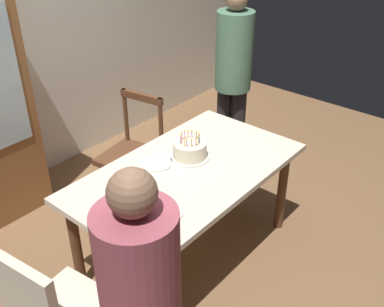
# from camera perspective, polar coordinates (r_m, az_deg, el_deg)

# --- Properties ---
(ground) EXTENTS (6.40, 6.40, 0.00)m
(ground) POSITION_cam_1_polar(r_m,az_deg,el_deg) (3.53, -0.53, -12.31)
(ground) COLOR brown
(back_wall) EXTENTS (6.40, 0.10, 2.60)m
(back_wall) POSITION_cam_1_polar(r_m,az_deg,el_deg) (4.17, -20.95, 13.49)
(back_wall) COLOR silver
(back_wall) RESTS_ON ground
(dining_table) EXTENTS (1.62, 0.91, 0.75)m
(dining_table) POSITION_cam_1_polar(r_m,az_deg,el_deg) (3.11, -0.59, -3.40)
(dining_table) COLOR beige
(dining_table) RESTS_ON ground
(birthday_cake) EXTENTS (0.28, 0.28, 0.19)m
(birthday_cake) POSITION_cam_1_polar(r_m,az_deg,el_deg) (3.15, -0.27, 0.41)
(birthday_cake) COLOR silver
(birthday_cake) RESTS_ON dining_table
(plate_near_celebrant) EXTENTS (0.22, 0.22, 0.01)m
(plate_near_celebrant) POSITION_cam_1_polar(r_m,az_deg,el_deg) (2.67, -3.46, -7.41)
(plate_near_celebrant) COLOR silver
(plate_near_celebrant) RESTS_ON dining_table
(plate_far_side) EXTENTS (0.22, 0.22, 0.01)m
(plate_far_side) POSITION_cam_1_polar(r_m,az_deg,el_deg) (3.12, -4.45, -1.18)
(plate_far_side) COLOR silver
(plate_far_side) RESTS_ON dining_table
(fork_near_celebrant) EXTENTS (0.18, 0.04, 0.01)m
(fork_near_celebrant) POSITION_cam_1_polar(r_m,az_deg,el_deg) (2.59, -6.05, -9.04)
(fork_near_celebrant) COLOR silver
(fork_near_celebrant) RESTS_ON dining_table
(fork_far_side) EXTENTS (0.18, 0.03, 0.01)m
(fork_far_side) POSITION_cam_1_polar(r_m,az_deg,el_deg) (3.02, -6.28, -2.59)
(fork_far_side) COLOR silver
(fork_far_side) RESTS_ON dining_table
(chair_spindle_back) EXTENTS (0.50, 0.50, 0.95)m
(chair_spindle_back) POSITION_cam_1_polar(r_m,az_deg,el_deg) (3.81, -7.45, -0.22)
(chair_spindle_back) COLOR #56331E
(chair_spindle_back) RESTS_ON ground
(person_guest) EXTENTS (0.32, 0.32, 1.68)m
(person_guest) POSITION_cam_1_polar(r_m,az_deg,el_deg) (4.09, 5.16, 10.03)
(person_guest) COLOR #262328
(person_guest) RESTS_ON ground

